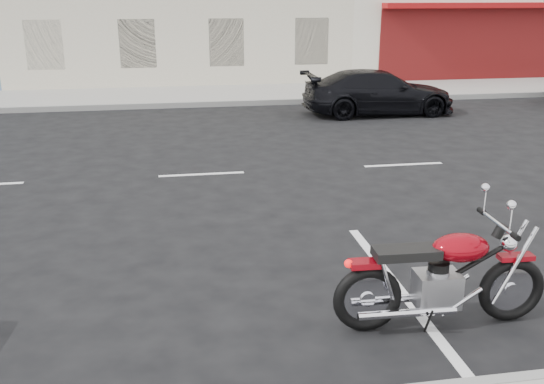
# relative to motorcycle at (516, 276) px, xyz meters

# --- Properties ---
(ground) EXTENTS (120.00, 120.00, 0.00)m
(ground) POSITION_rel_motorcycle_xyz_m (-0.90, 5.87, -0.51)
(ground) COLOR black
(ground) RESTS_ON ground
(sidewalk_far) EXTENTS (80.00, 3.40, 0.15)m
(sidewalk_far) POSITION_rel_motorcycle_xyz_m (-5.90, 14.57, -0.44)
(sidewalk_far) COLOR gray
(sidewalk_far) RESTS_ON ground
(curb_far) EXTENTS (80.00, 0.12, 0.16)m
(curb_far) POSITION_rel_motorcycle_xyz_m (-5.90, 12.87, -0.43)
(curb_far) COLOR gray
(curb_far) RESTS_ON ground
(motorcycle) EXTENTS (2.24, 0.74, 1.12)m
(motorcycle) POSITION_rel_motorcycle_xyz_m (0.00, 0.00, 0.00)
(motorcycle) COLOR black
(motorcycle) RESTS_ON ground
(car_far) EXTENTS (4.22, 1.74, 1.22)m
(car_far) POSITION_rel_motorcycle_xyz_m (2.32, 10.99, 0.10)
(car_far) COLOR black
(car_far) RESTS_ON ground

